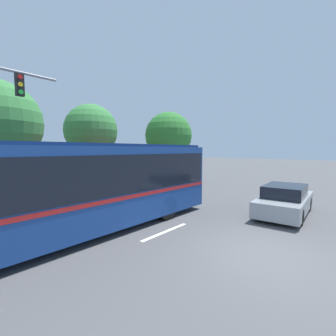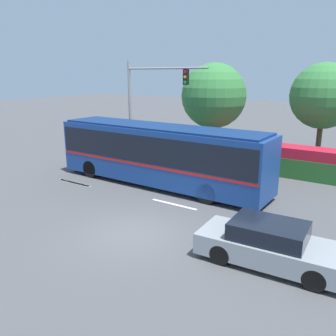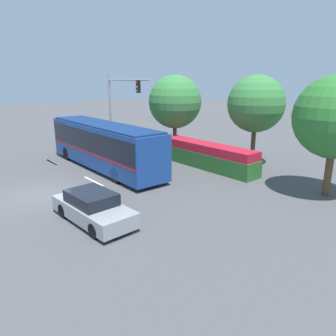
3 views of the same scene
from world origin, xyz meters
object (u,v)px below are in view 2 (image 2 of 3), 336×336
object	(u,v)px
sedan_foreground	(270,245)
traffic_light_pole	(147,97)
city_bus	(159,152)
street_tree_left	(214,96)
street_tree_centre	(324,96)

from	to	relation	value
sedan_foreground	traffic_light_pole	distance (m)	14.22
city_bus	street_tree_left	size ratio (longest dim) A/B	1.85
city_bus	traffic_light_pole	bearing A→B (deg)	-44.70
city_bus	street_tree_left	bearing A→B (deg)	-85.93
traffic_light_pole	street_tree_left	bearing A→B (deg)	51.25
street_tree_left	city_bus	bearing A→B (deg)	-86.52
sedan_foreground	city_bus	bearing A→B (deg)	144.61
sedan_foreground	street_tree_left	xyz separation A→B (m)	(-8.07, 11.87, 3.71)
street_tree_centre	street_tree_left	bearing A→B (deg)	-163.60
street_tree_left	sedan_foreground	bearing A→B (deg)	-55.80
traffic_light_pole	city_bus	bearing A→B (deg)	-45.30
street_tree_centre	traffic_light_pole	bearing A→B (deg)	-149.58
city_bus	sedan_foreground	bearing A→B (deg)	148.48
sedan_foreground	street_tree_left	size ratio (longest dim) A/B	0.70
street_tree_centre	sedan_foreground	bearing A→B (deg)	-84.02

